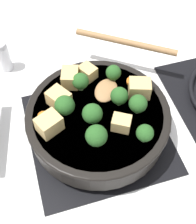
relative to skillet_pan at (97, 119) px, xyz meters
name	(u,v)px	position (x,y,z in m)	size (l,w,h in m)	color
ground_plane	(98,133)	(0.00, 0.00, -0.06)	(2.40, 2.40, 0.00)	white
front_burner_grate	(98,130)	(0.00, 0.00, -0.05)	(0.31, 0.31, 0.03)	black
skillet_pan	(97,119)	(0.00, 0.00, 0.00)	(0.31, 0.43, 0.06)	black
wooden_spoon	(118,60)	(-0.12, 0.09, 0.03)	(0.26, 0.24, 0.02)	#A87A4C
tofu_cube_center_large	(140,88)	(-0.02, 0.10, 0.04)	(0.05, 0.04, 0.04)	#DBB770
tofu_cube_near_handle	(59,99)	(-0.04, -0.07, 0.04)	(0.05, 0.04, 0.04)	#DBB770
tofu_cube_east_chunk	(70,78)	(-0.09, -0.03, 0.04)	(0.04, 0.04, 0.04)	#DBB770
tofu_cube_west_chunk	(121,123)	(0.05, 0.04, 0.04)	(0.04, 0.03, 0.03)	#DBB770
tofu_cube_back_piece	(49,124)	(0.01, -0.10, 0.04)	(0.05, 0.04, 0.04)	#DBB770
tofu_cube_front_piece	(88,72)	(-0.10, 0.01, 0.04)	(0.04, 0.03, 0.03)	#DBB770
broccoli_floret_near_spoon	(113,73)	(-0.08, 0.06, 0.05)	(0.03, 0.03, 0.04)	#709956
broccoli_floret_center_top	(65,106)	(-0.02, -0.06, 0.05)	(0.04, 0.04, 0.05)	#709956
broccoli_floret_east_rim	(80,81)	(-0.07, -0.02, 0.05)	(0.04, 0.04, 0.04)	#709956
broccoli_floret_west_rim	(138,104)	(0.02, 0.08, 0.05)	(0.04, 0.04, 0.05)	#709956
broccoli_floret_north_edge	(92,114)	(0.02, -0.01, 0.05)	(0.04, 0.04, 0.05)	#709956
broccoli_floret_south_cluster	(145,133)	(0.09, 0.07, 0.05)	(0.03, 0.03, 0.04)	#709956
broccoli_floret_mid_floret	(96,136)	(0.07, -0.02, 0.05)	(0.04, 0.04, 0.05)	#709956
broccoli_floret_small_inner	(119,96)	(-0.01, 0.05, 0.05)	(0.04, 0.04, 0.05)	#709956
carrot_slice_orange_thin	(43,116)	(-0.02, -0.11, 0.03)	(0.02, 0.02, 0.01)	orange
carrot_slice_near_center	(132,81)	(-0.06, 0.10, 0.03)	(0.03, 0.03, 0.01)	orange
salt_shaker	(3,56)	(-0.27, -0.17, -0.02)	(0.04, 0.04, 0.09)	white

